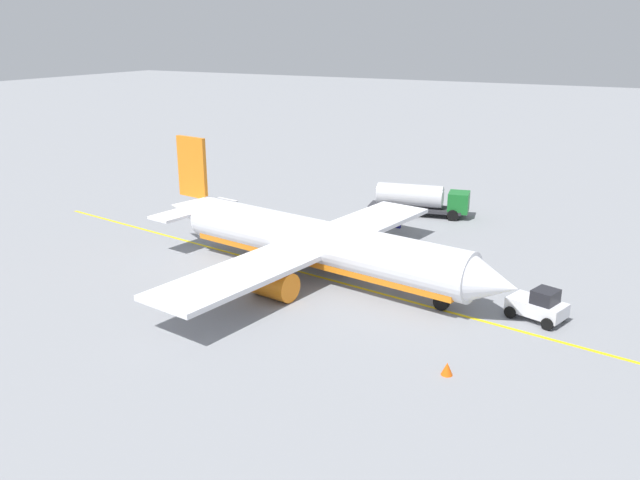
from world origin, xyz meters
TOP-DOWN VIEW (x-y plane):
  - ground_plane at (0.00, 0.00)m, footprint 400.00×400.00m
  - airplane at (-0.51, 0.08)m, footprint 32.35×29.64m
  - fuel_tanker at (0.50, 20.55)m, footprint 10.35×4.42m
  - pushback_tug at (16.23, -0.05)m, footprint 4.02×3.18m
  - refueling_worker at (0.35, 15.17)m, footprint 0.55×0.41m
  - safety_cone_nose at (13.27, -9.86)m, footprint 0.67×0.67m
  - taxi_line_marking at (0.00, 0.00)m, footprint 63.67×9.89m

SIDE VIEW (x-z plane):
  - ground_plane at x=0.00m, z-range 0.00..0.00m
  - taxi_line_marking at x=0.00m, z-range 0.00..0.01m
  - safety_cone_nose at x=13.27m, z-range 0.00..0.74m
  - refueling_worker at x=0.35m, z-range -0.03..1.68m
  - pushback_tug at x=16.23m, z-range -0.09..2.11m
  - fuel_tanker at x=0.50m, z-range 0.15..3.30m
  - airplane at x=-0.51m, z-range -2.18..7.34m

